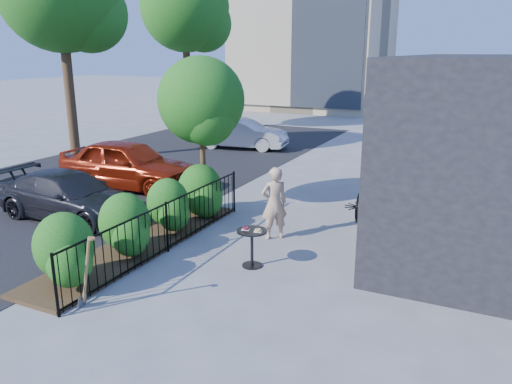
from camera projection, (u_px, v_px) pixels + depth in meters
The scene contains 13 objects.
ground at pixel (230, 264), 9.96m from camera, with size 120.00×120.00×0.00m, color gray.
fence at pixel (167, 226), 10.43m from camera, with size 0.05×6.05×1.10m.
planting_bed at pixel (142, 244), 10.86m from camera, with size 1.30×6.00×0.08m, color #382616.
shrubs at pixel (146, 215), 10.72m from camera, with size 1.10×5.60×1.24m.
patio_tree at pixel (203, 106), 12.52m from camera, with size 2.20×2.20×3.94m.
street at pixel (78, 188), 15.46m from camera, with size 9.00×30.00×0.01m, color black.
street_tree_far at pixel (186, 12), 24.57m from camera, with size 4.40×4.40×8.28m.
cafe_table at pixel (252, 242), 9.72m from camera, with size 0.60×0.60×0.80m.
woman at pixel (274, 203), 11.11m from camera, with size 0.60×0.40×1.65m, color tan.
shovel at pixel (86, 277), 8.06m from camera, with size 0.44×0.17×1.33m.
car_red at pixel (128, 164), 15.30m from camera, with size 1.77×4.40×1.50m, color maroon.
car_silver at pixel (242, 134), 21.56m from camera, with size 1.37×3.92×1.29m, color silver.
car_darkgrey at pixel (70, 196), 12.51m from camera, with size 1.65×4.06×1.18m, color black.
Camera 1 is at (4.41, -8.07, 4.10)m, focal length 35.00 mm.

